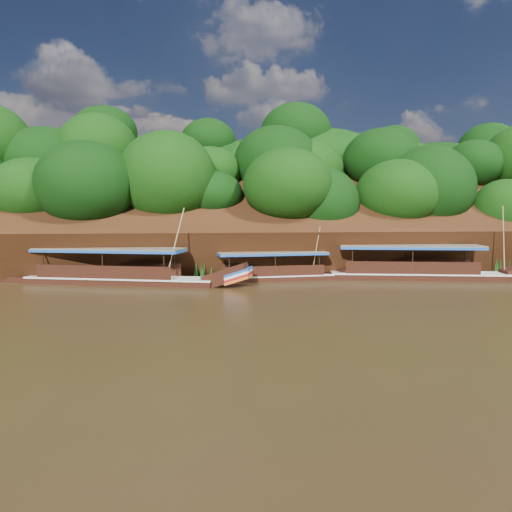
% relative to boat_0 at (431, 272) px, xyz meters
% --- Properties ---
extents(ground, '(160.00, 160.00, 0.00)m').
position_rel_boat_0_xyz_m(ground, '(-12.95, -7.46, -0.61)').
color(ground, black).
rests_on(ground, ground).
extents(riverbank, '(120.00, 30.06, 19.40)m').
position_rel_boat_0_xyz_m(riverbank, '(-12.96, 15.26, 1.28)').
color(riverbank, '#311A0B').
rests_on(riverbank, ground).
extents(boat_0, '(16.78, 5.69, 6.26)m').
position_rel_boat_0_xyz_m(boat_0, '(0.00, 0.00, 0.00)').
color(boat_0, black).
rests_on(boat_0, ground).
extents(boat_1, '(12.97, 3.08, 4.61)m').
position_rel_boat_0_xyz_m(boat_1, '(-11.28, 1.17, -0.11)').
color(boat_1, black).
rests_on(boat_1, ground).
extents(boat_2, '(16.78, 6.92, 6.11)m').
position_rel_boat_0_xyz_m(boat_2, '(-23.24, 0.29, -0.01)').
color(boat_2, black).
rests_on(boat_2, ground).
extents(reeds, '(49.32, 2.35, 2.23)m').
position_rel_boat_0_xyz_m(reeds, '(-15.65, 2.08, 0.28)').
color(reeds, '#185916').
rests_on(reeds, ground).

